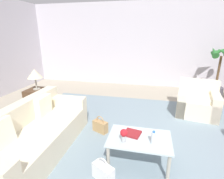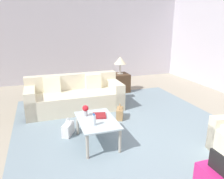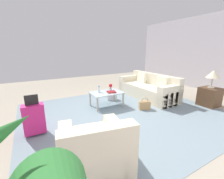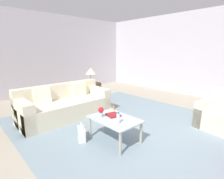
{
  "view_description": "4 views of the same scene",
  "coord_description": "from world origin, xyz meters",
  "px_view_note": "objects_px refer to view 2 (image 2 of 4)",
  "views": [
    {
      "loc": [
        -0.3,
        -2.84,
        1.96
      ],
      "look_at": [
        -0.98,
        0.17,
        0.98
      ],
      "focal_mm": 28.0,
      "sensor_mm": 36.0,
      "label": 1
    },
    {
      "loc": [
        3.0,
        -1.38,
        2.05
      ],
      "look_at": [
        -0.1,
        -0.32,
        1.07
      ],
      "focal_mm": 35.0,
      "sensor_mm": 36.0,
      "label": 2
    },
    {
      "loc": [
        1.59,
        3.35,
        1.69
      ],
      "look_at": [
        -0.24,
        0.11,
        0.7
      ],
      "focal_mm": 24.0,
      "sensor_mm": 36.0,
      "label": 3
    },
    {
      "loc": [
        1.84,
        -2.64,
        1.72
      ],
      "look_at": [
        -0.77,
        -0.22,
        0.91
      ],
      "focal_mm": 28.0,
      "sensor_mm": 36.0,
      "label": 4
    }
  ],
  "objects_px": {
    "coffee_table_book": "(99,116)",
    "handbag_tan": "(120,113)",
    "handbag_white": "(68,129)",
    "coffee_table": "(97,123)",
    "water_bottle": "(94,120)",
    "side_table": "(120,83)",
    "flower_vase": "(85,110)",
    "couch": "(75,97)",
    "table_lamp": "(120,61)"
  },
  "relations": [
    {
      "from": "water_bottle",
      "to": "handbag_white",
      "type": "distance_m",
      "value": 0.85
    },
    {
      "from": "couch",
      "to": "side_table",
      "type": "distance_m",
      "value": 1.89
    },
    {
      "from": "water_bottle",
      "to": "couch",
      "type": "bearing_deg",
      "value": 180.0
    },
    {
      "from": "coffee_table_book",
      "to": "handbag_white",
      "type": "xyz_separation_m",
      "value": [
        -0.33,
        -0.54,
        -0.34
      ]
    },
    {
      "from": "handbag_tan",
      "to": "handbag_white",
      "type": "height_order",
      "value": "same"
    },
    {
      "from": "couch",
      "to": "coffee_table",
      "type": "relative_size",
      "value": 2.41
    },
    {
      "from": "coffee_table",
      "to": "coffee_table_book",
      "type": "bearing_deg",
      "value": 146.31
    },
    {
      "from": "coffee_table_book",
      "to": "side_table",
      "type": "relative_size",
      "value": 0.44
    },
    {
      "from": "table_lamp",
      "to": "water_bottle",
      "type": "bearing_deg",
      "value": -28.07
    },
    {
      "from": "coffee_table",
      "to": "couch",
      "type": "bearing_deg",
      "value": -176.81
    },
    {
      "from": "coffee_table",
      "to": "handbag_white",
      "type": "distance_m",
      "value": 0.69
    },
    {
      "from": "table_lamp",
      "to": "handbag_white",
      "type": "distance_m",
      "value": 3.17
    },
    {
      "from": "handbag_tan",
      "to": "couch",
      "type": "bearing_deg",
      "value": -137.7
    },
    {
      "from": "flower_vase",
      "to": "table_lamp",
      "type": "xyz_separation_m",
      "value": [
        -2.58,
        1.65,
        0.41
      ]
    },
    {
      "from": "table_lamp",
      "to": "coffee_table",
      "type": "bearing_deg",
      "value": -28.18
    },
    {
      "from": "handbag_white",
      "to": "coffee_table",
      "type": "bearing_deg",
      "value": 45.15
    },
    {
      "from": "couch",
      "to": "coffee_table",
      "type": "xyz_separation_m",
      "value": [
        1.79,
        0.1,
        0.09
      ]
    },
    {
      "from": "coffee_table_book",
      "to": "handbag_tan",
      "type": "distance_m",
      "value": 1.05
    },
    {
      "from": "coffee_table",
      "to": "flower_vase",
      "type": "relative_size",
      "value": 4.64
    },
    {
      "from": "handbag_white",
      "to": "side_table",
      "type": "bearing_deg",
      "value": 140.2
    },
    {
      "from": "flower_vase",
      "to": "side_table",
      "type": "bearing_deg",
      "value": 147.4
    },
    {
      "from": "coffee_table_book",
      "to": "handbag_white",
      "type": "distance_m",
      "value": 0.72
    },
    {
      "from": "flower_vase",
      "to": "side_table",
      "type": "relative_size",
      "value": 0.36
    },
    {
      "from": "water_bottle",
      "to": "table_lamp",
      "type": "relative_size",
      "value": 0.38
    },
    {
      "from": "table_lamp",
      "to": "handbag_white",
      "type": "height_order",
      "value": "table_lamp"
    },
    {
      "from": "flower_vase",
      "to": "table_lamp",
      "type": "distance_m",
      "value": 3.09
    },
    {
      "from": "coffee_table",
      "to": "water_bottle",
      "type": "relative_size",
      "value": 4.67
    },
    {
      "from": "coffee_table",
      "to": "flower_vase",
      "type": "distance_m",
      "value": 0.32
    },
    {
      "from": "couch",
      "to": "flower_vase",
      "type": "distance_m",
      "value": 1.6
    },
    {
      "from": "coffee_table_book",
      "to": "flower_vase",
      "type": "relative_size",
      "value": 1.22
    },
    {
      "from": "water_bottle",
      "to": "side_table",
      "type": "distance_m",
      "value": 3.41
    },
    {
      "from": "flower_vase",
      "to": "handbag_white",
      "type": "height_order",
      "value": "flower_vase"
    },
    {
      "from": "side_table",
      "to": "handbag_white",
      "type": "height_order",
      "value": "side_table"
    },
    {
      "from": "coffee_table_book",
      "to": "side_table",
      "type": "height_order",
      "value": "side_table"
    },
    {
      "from": "coffee_table_book",
      "to": "side_table",
      "type": "xyz_separation_m",
      "value": [
        -2.68,
        1.42,
        -0.18
      ]
    },
    {
      "from": "coffee_table",
      "to": "handbag_white",
      "type": "relative_size",
      "value": 2.66
    },
    {
      "from": "couch",
      "to": "handbag_white",
      "type": "height_order",
      "value": "couch"
    },
    {
      "from": "couch",
      "to": "table_lamp",
      "type": "height_order",
      "value": "table_lamp"
    },
    {
      "from": "coffee_table",
      "to": "side_table",
      "type": "relative_size",
      "value": 1.67
    },
    {
      "from": "flower_vase",
      "to": "couch",
      "type": "bearing_deg",
      "value": 178.18
    },
    {
      "from": "coffee_table",
      "to": "side_table",
      "type": "bearing_deg",
      "value": 151.82
    },
    {
      "from": "handbag_white",
      "to": "table_lamp",
      "type": "bearing_deg",
      "value": 140.2
    },
    {
      "from": "coffee_table_book",
      "to": "table_lamp",
      "type": "distance_m",
      "value": 3.08
    },
    {
      "from": "side_table",
      "to": "table_lamp",
      "type": "distance_m",
      "value": 0.7
    },
    {
      "from": "coffee_table",
      "to": "coffee_table_book",
      "type": "height_order",
      "value": "coffee_table_book"
    },
    {
      "from": "coffee_table_book",
      "to": "handbag_tan",
      "type": "xyz_separation_m",
      "value": [
        -0.73,
        0.68,
        -0.34
      ]
    },
    {
      "from": "coffee_table_book",
      "to": "table_lamp",
      "type": "height_order",
      "value": "table_lamp"
    },
    {
      "from": "couch",
      "to": "handbag_tan",
      "type": "relative_size",
      "value": 6.41
    },
    {
      "from": "coffee_table",
      "to": "handbag_tan",
      "type": "height_order",
      "value": "coffee_table"
    },
    {
      "from": "flower_vase",
      "to": "table_lamp",
      "type": "relative_size",
      "value": 0.38
    }
  ]
}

